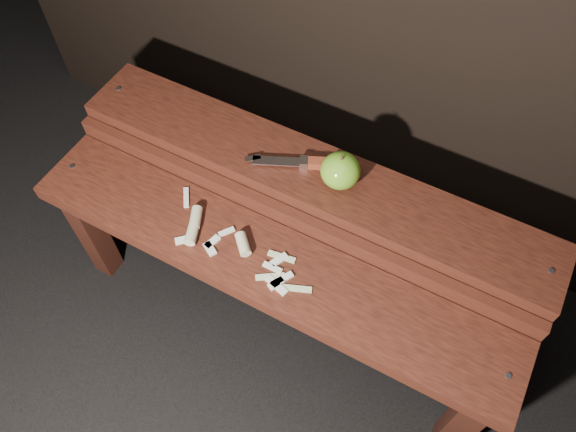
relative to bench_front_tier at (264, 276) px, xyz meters
The scene contains 6 objects.
ground 0.36m from the bench_front_tier, 90.00° to the left, with size 60.00×60.00×0.00m, color black.
bench_front_tier is the anchor object (origin of this frame).
bench_rear_tier 0.23m from the bench_front_tier, 90.00° to the left, with size 1.20×0.21×0.50m.
apple 0.31m from the bench_front_tier, 72.23° to the left, with size 0.09×0.09×0.09m.
knife 0.29m from the bench_front_tier, 88.85° to the left, with size 0.23×0.12×0.02m.
apple_scraps 0.13m from the bench_front_tier, behind, with size 0.40×0.15×0.03m.
Camera 1 is at (0.34, -0.57, 1.53)m, focal length 35.00 mm.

